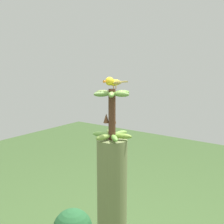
# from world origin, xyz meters

# --- Properties ---
(banana_tree) EXTENTS (0.19, 0.19, 1.06)m
(banana_tree) POSITION_xyz_m (0.00, 0.00, 0.53)
(banana_tree) COLOR olive
(banana_tree) RESTS_ON ground
(banana_bunch) EXTENTS (0.26, 0.26, 0.32)m
(banana_bunch) POSITION_xyz_m (0.00, -0.00, 1.22)
(banana_bunch) COLOR #4C2D1E
(banana_bunch) RESTS_ON banana_tree
(perched_bird) EXTENTS (0.08, 0.18, 0.07)m
(perched_bird) POSITION_xyz_m (0.00, -0.01, 1.42)
(perched_bird) COLOR #C68933
(perched_bird) RESTS_ON banana_bunch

